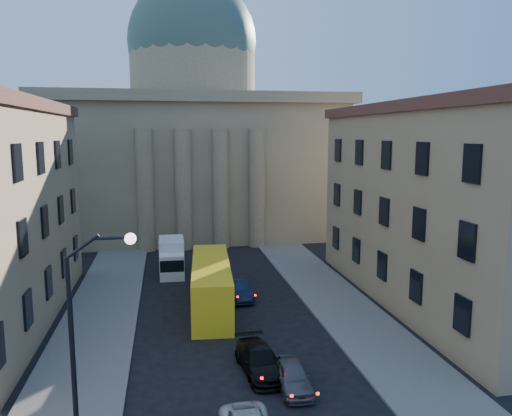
# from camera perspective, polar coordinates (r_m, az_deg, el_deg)

# --- Properties ---
(sidewalk_left) EXTENTS (5.00, 60.00, 0.15)m
(sidewalk_left) POSITION_cam_1_polar(r_m,az_deg,el_deg) (31.79, -18.52, -14.96)
(sidewalk_left) COLOR #63615A
(sidewalk_left) RESTS_ON ground
(sidewalk_right) EXTENTS (5.00, 60.00, 0.15)m
(sidewalk_right) POSITION_cam_1_polar(r_m,az_deg,el_deg) (33.77, 12.25, -13.27)
(sidewalk_right) COLOR #63615A
(sidewalk_right) RESTS_ON ground
(church) EXTENTS (68.02, 28.76, 36.60)m
(church) POSITION_cam_1_polar(r_m,az_deg,el_deg) (66.45, -7.05, 7.94)
(church) COLOR olive
(church) RESTS_ON ground
(building_right) EXTENTS (11.60, 26.60, 14.70)m
(building_right) POSITION_cam_1_polar(r_m,az_deg,el_deg) (39.25, 21.87, 0.47)
(building_right) COLOR #9F885E
(building_right) RESTS_ON ground
(street_lamp) EXTENTS (2.62, 0.44, 8.83)m
(street_lamp) POSITION_cam_1_polar(r_m,az_deg,el_deg) (20.46, -18.89, -12.65)
(street_lamp) COLOR black
(street_lamp) RESTS_ON ground
(car_right_mid) EXTENTS (2.41, 4.92, 1.38)m
(car_right_mid) POSITION_cam_1_polar(r_m,az_deg,el_deg) (27.42, 0.46, -17.01)
(car_right_mid) COLOR black
(car_right_mid) RESTS_ON ground
(car_right_far) EXTENTS (1.61, 3.86, 1.31)m
(car_right_far) POSITION_cam_1_polar(r_m,az_deg,el_deg) (26.01, 4.22, -18.62)
(car_right_far) COLOR #4E4F53
(car_right_far) RESTS_ON ground
(car_right_distant) EXTENTS (1.88, 4.43, 1.42)m
(car_right_distant) POSITION_cam_1_polar(r_m,az_deg,el_deg) (38.53, -2.01, -9.30)
(car_right_distant) COLOR black
(car_right_distant) RESTS_ON ground
(city_bus) EXTENTS (3.52, 11.87, 3.30)m
(city_bus) POSITION_cam_1_polar(r_m,az_deg,el_deg) (36.65, -5.15, -8.54)
(city_bus) COLOR yellow
(city_bus) RESTS_ON ground
(box_truck) EXTENTS (2.20, 5.49, 3.01)m
(box_truck) POSITION_cam_1_polar(r_m,az_deg,el_deg) (45.70, -9.61, -5.62)
(box_truck) COLOR silver
(box_truck) RESTS_ON ground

